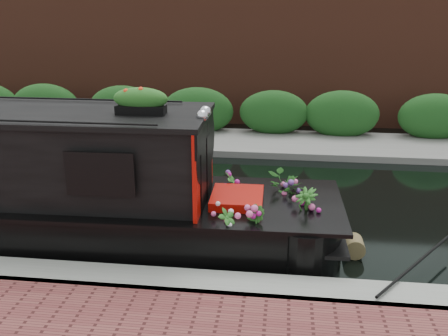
# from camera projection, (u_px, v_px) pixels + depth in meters

# --- Properties ---
(ground) EXTENTS (80.00, 80.00, 0.00)m
(ground) POSITION_uv_depth(u_px,v_px,m) (150.00, 200.00, 10.04)
(ground) COLOR black
(ground) RESTS_ON ground
(near_bank_coping) EXTENTS (40.00, 0.60, 0.50)m
(near_bank_coping) POSITION_uv_depth(u_px,v_px,m) (87.00, 289.00, 6.94)
(near_bank_coping) COLOR gray
(near_bank_coping) RESTS_ON ground
(far_bank_path) EXTENTS (40.00, 2.40, 0.34)m
(far_bank_path) POSITION_uv_depth(u_px,v_px,m) (189.00, 143.00, 13.99)
(far_bank_path) COLOR slate
(far_bank_path) RESTS_ON ground
(far_hedge) EXTENTS (40.00, 1.10, 2.80)m
(far_hedge) POSITION_uv_depth(u_px,v_px,m) (195.00, 135.00, 14.84)
(far_hedge) COLOR #1A4818
(far_hedge) RESTS_ON ground
(far_brick_wall) EXTENTS (40.00, 1.00, 8.00)m
(far_brick_wall) POSITION_uv_depth(u_px,v_px,m) (206.00, 119.00, 16.81)
(far_brick_wall) COLOR #562B1D
(far_brick_wall) RESTS_ON ground
(rope_fender) EXTENTS (0.31, 0.35, 0.31)m
(rope_fender) POSITION_uv_depth(u_px,v_px,m) (354.00, 246.00, 7.81)
(rope_fender) COLOR brown
(rope_fender) RESTS_ON ground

